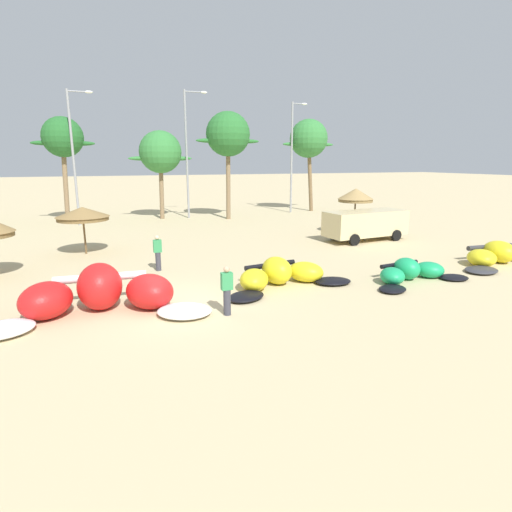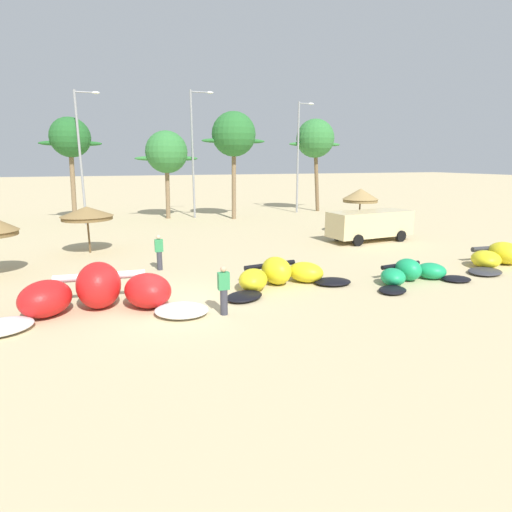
{
  "view_description": "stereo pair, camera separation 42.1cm",
  "coord_description": "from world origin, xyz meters",
  "px_view_note": "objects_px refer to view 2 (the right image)",
  "views": [
    {
      "loc": [
        -2.18,
        -13.5,
        4.86
      ],
      "look_at": [
        3.74,
        2.0,
        1.0
      ],
      "focal_mm": 28.87,
      "sensor_mm": 36.0,
      "label": 1
    },
    {
      "loc": [
        -1.79,
        -13.64,
        4.86
      ],
      "look_at": [
        3.74,
        2.0,
        1.0
      ],
      "focal_mm": 28.87,
      "sensor_mm": 36.0,
      "label": 2
    }
  ],
  "objects_px": {
    "lamppost_west_center": "(194,149)",
    "lamppost_east_center": "(299,153)",
    "palm_center_right": "(234,135)",
    "kite_left_of_center": "(280,275)",
    "kite_center": "(412,273)",
    "palm_right_of_gap": "(315,139)",
    "beach_umbrella_outermost": "(360,195)",
    "kite_left": "(98,294)",
    "palm_center_left": "(167,153)",
    "lamppost_west": "(82,152)",
    "person_near_kites": "(159,252)",
    "parked_van": "(368,224)",
    "person_by_umbrellas": "(224,290)",
    "kite_right_of_center": "(510,257)",
    "palm_left_of_gap": "(70,139)",
    "beach_umbrella_near_palms": "(87,213)"
  },
  "relations": [
    {
      "from": "lamppost_west_center",
      "to": "lamppost_east_center",
      "type": "height_order",
      "value": "lamppost_west_center"
    },
    {
      "from": "palm_center_right",
      "to": "lamppost_west_center",
      "type": "bearing_deg",
      "value": 148.13
    },
    {
      "from": "kite_left_of_center",
      "to": "lamppost_east_center",
      "type": "relative_size",
      "value": 0.56
    },
    {
      "from": "kite_center",
      "to": "lamppost_east_center",
      "type": "relative_size",
      "value": 0.49
    },
    {
      "from": "palm_right_of_gap",
      "to": "beach_umbrella_outermost",
      "type": "bearing_deg",
      "value": -103.79
    },
    {
      "from": "kite_left",
      "to": "kite_left_of_center",
      "type": "height_order",
      "value": "kite_left"
    },
    {
      "from": "kite_center",
      "to": "lamppost_west_center",
      "type": "distance_m",
      "value": 23.33
    },
    {
      "from": "kite_left_of_center",
      "to": "palm_center_left",
      "type": "height_order",
      "value": "palm_center_left"
    },
    {
      "from": "lamppost_west",
      "to": "kite_left",
      "type": "bearing_deg",
      "value": -86.85
    },
    {
      "from": "kite_left",
      "to": "person_near_kites",
      "type": "height_order",
      "value": "person_near_kites"
    },
    {
      "from": "kite_left_of_center",
      "to": "palm_center_left",
      "type": "relative_size",
      "value": 0.78
    },
    {
      "from": "kite_left",
      "to": "parked_van",
      "type": "xyz_separation_m",
      "value": [
        15.43,
        7.43,
        0.49
      ]
    },
    {
      "from": "kite_left",
      "to": "palm_right_of_gap",
      "type": "xyz_separation_m",
      "value": [
        19.36,
        22.38,
        6.22
      ]
    },
    {
      "from": "person_by_umbrellas",
      "to": "lamppost_east_center",
      "type": "xyz_separation_m",
      "value": [
        13.7,
        23.63,
        4.73
      ]
    },
    {
      "from": "lamppost_west",
      "to": "lamppost_west_center",
      "type": "distance_m",
      "value": 8.8
    },
    {
      "from": "kite_left_of_center",
      "to": "lamppost_west",
      "type": "distance_m",
      "value": 21.98
    },
    {
      "from": "palm_center_left",
      "to": "lamppost_west",
      "type": "bearing_deg",
      "value": -167.95
    },
    {
      "from": "kite_right_of_center",
      "to": "lamppost_west_center",
      "type": "height_order",
      "value": "lamppost_west_center"
    },
    {
      "from": "palm_left_of_gap",
      "to": "palm_center_left",
      "type": "height_order",
      "value": "palm_left_of_gap"
    },
    {
      "from": "palm_left_of_gap",
      "to": "palm_center_right",
      "type": "height_order",
      "value": "palm_center_right"
    },
    {
      "from": "palm_left_of_gap",
      "to": "palm_center_left",
      "type": "relative_size",
      "value": 1.12
    },
    {
      "from": "palm_left_of_gap",
      "to": "beach_umbrella_outermost",
      "type": "bearing_deg",
      "value": -34.74
    },
    {
      "from": "kite_left",
      "to": "beach_umbrella_outermost",
      "type": "height_order",
      "value": "beach_umbrella_outermost"
    },
    {
      "from": "person_near_kites",
      "to": "palm_center_right",
      "type": "relative_size",
      "value": 0.18
    },
    {
      "from": "kite_center",
      "to": "person_by_umbrellas",
      "type": "xyz_separation_m",
      "value": [
        -8.25,
        -1.0,
        0.47
      ]
    },
    {
      "from": "lamppost_west_center",
      "to": "beach_umbrella_near_palms",
      "type": "bearing_deg",
      "value": -124.48
    },
    {
      "from": "kite_center",
      "to": "palm_left_of_gap",
      "type": "distance_m",
      "value": 27.59
    },
    {
      "from": "palm_right_of_gap",
      "to": "palm_center_right",
      "type": "bearing_deg",
      "value": -163.3
    },
    {
      "from": "kite_left",
      "to": "kite_center",
      "type": "distance_m",
      "value": 12.08
    },
    {
      "from": "beach_umbrella_near_palms",
      "to": "beach_umbrella_outermost",
      "type": "bearing_deg",
      "value": 0.2
    },
    {
      "from": "kite_center",
      "to": "kite_right_of_center",
      "type": "distance_m",
      "value": 6.23
    },
    {
      "from": "kite_left",
      "to": "kite_center",
      "type": "xyz_separation_m",
      "value": [
        12.06,
        -0.68,
        -0.25
      ]
    },
    {
      "from": "parked_van",
      "to": "lamppost_west_center",
      "type": "xyz_separation_m",
      "value": [
        -7.83,
        14.13,
        4.73
      ]
    },
    {
      "from": "kite_left",
      "to": "parked_van",
      "type": "bearing_deg",
      "value": 25.7
    },
    {
      "from": "kite_left",
      "to": "kite_right_of_center",
      "type": "bearing_deg",
      "value": 0.02
    },
    {
      "from": "kite_left",
      "to": "palm_center_right",
      "type": "xyz_separation_m",
      "value": [
        10.54,
        19.73,
        6.29
      ]
    },
    {
      "from": "lamppost_west_center",
      "to": "lamppost_east_center",
      "type": "distance_m",
      "value": 9.92
    },
    {
      "from": "beach_umbrella_outermost",
      "to": "person_near_kites",
      "type": "distance_m",
      "value": 14.7
    },
    {
      "from": "person_near_kites",
      "to": "palm_right_of_gap",
      "type": "distance_m",
      "value": 25.16
    },
    {
      "from": "kite_left_of_center",
      "to": "kite_center",
      "type": "bearing_deg",
      "value": -13.69
    },
    {
      "from": "beach_umbrella_near_palms",
      "to": "kite_center",
      "type": "bearing_deg",
      "value": -39.01
    },
    {
      "from": "kite_left",
      "to": "kite_right_of_center",
      "type": "relative_size",
      "value": 1.12
    },
    {
      "from": "beach_umbrella_outermost",
      "to": "palm_center_right",
      "type": "relative_size",
      "value": 0.35
    },
    {
      "from": "kite_right_of_center",
      "to": "beach_umbrella_near_palms",
      "type": "xyz_separation_m",
      "value": [
        -18.87,
        9.58,
        1.74
      ]
    },
    {
      "from": "kite_right_of_center",
      "to": "palm_left_of_gap",
      "type": "distance_m",
      "value": 30.69
    },
    {
      "from": "beach_umbrella_outermost",
      "to": "lamppost_west",
      "type": "bearing_deg",
      "value": 147.98
    },
    {
      "from": "lamppost_west",
      "to": "beach_umbrella_outermost",
      "type": "bearing_deg",
      "value": -32.02
    },
    {
      "from": "parked_van",
      "to": "palm_left_of_gap",
      "type": "height_order",
      "value": "palm_left_of_gap"
    },
    {
      "from": "kite_center",
      "to": "lamppost_west",
      "type": "bearing_deg",
      "value": 121.9
    },
    {
      "from": "beach_umbrella_near_palms",
      "to": "lamppost_west_center",
      "type": "height_order",
      "value": "lamppost_west_center"
    }
  ]
}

